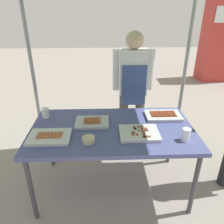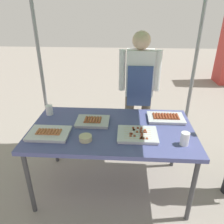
# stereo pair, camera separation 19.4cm
# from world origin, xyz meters

# --- Properties ---
(ground_plane) EXTENTS (18.00, 18.00, 0.00)m
(ground_plane) POSITION_xyz_m (0.00, 0.00, 0.00)
(ground_plane) COLOR gray
(stall_table) EXTENTS (1.60, 0.90, 0.75)m
(stall_table) POSITION_xyz_m (0.00, 0.00, 0.70)
(stall_table) COLOR #4C518C
(stall_table) RESTS_ON ground
(tray_grilled_sausages) EXTENTS (0.34, 0.25, 0.05)m
(tray_grilled_sausages) POSITION_xyz_m (-0.20, 0.09, 0.77)
(tray_grilled_sausages) COLOR #ADADB2
(tray_grilled_sausages) RESTS_ON stall_table
(tray_meat_skewers) EXTENTS (0.37, 0.29, 0.04)m
(tray_meat_skewers) POSITION_xyz_m (0.25, -0.14, 0.77)
(tray_meat_skewers) COLOR silver
(tray_meat_skewers) RESTS_ON stall_table
(tray_pork_links) EXTENTS (0.38, 0.25, 0.05)m
(tray_pork_links) POSITION_xyz_m (0.56, 0.21, 0.77)
(tray_pork_links) COLOR silver
(tray_pork_links) RESTS_ON stall_table
(tray_spring_rolls) EXTENTS (0.38, 0.27, 0.05)m
(tray_spring_rolls) POSITION_xyz_m (-0.57, -0.17, 0.77)
(tray_spring_rolls) COLOR silver
(tray_spring_rolls) RESTS_ON stall_table
(condiment_bowl) EXTENTS (0.12, 0.12, 0.05)m
(condiment_bowl) POSITION_xyz_m (-0.22, -0.23, 0.77)
(condiment_bowl) COLOR #BFB28C
(condiment_bowl) RESTS_ON stall_table
(drink_cup_near_edge) EXTENTS (0.07, 0.07, 0.11)m
(drink_cup_near_edge) POSITION_xyz_m (-0.70, 0.25, 0.80)
(drink_cup_near_edge) COLOR white
(drink_cup_near_edge) RESTS_ON stall_table
(drink_cup_by_wok) EXTENTS (0.07, 0.07, 0.12)m
(drink_cup_by_wok) POSITION_xyz_m (0.64, -0.25, 0.81)
(drink_cup_by_wok) COLOR white
(drink_cup_by_wok) RESTS_ON stall_table
(vendor_woman) EXTENTS (0.52, 0.23, 1.58)m
(vendor_woman) POSITION_xyz_m (0.30, 0.80, 0.93)
(vendor_woman) COLOR #595147
(vendor_woman) RESTS_ON ground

